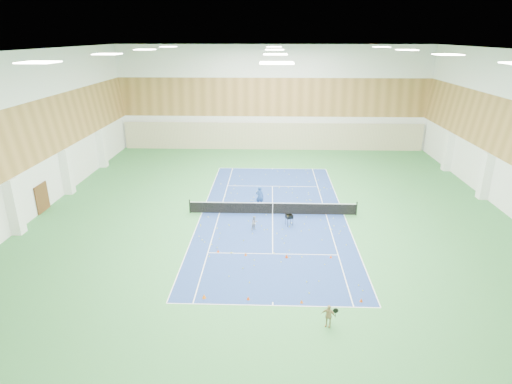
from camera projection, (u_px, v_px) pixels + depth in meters
ground at (273, 214)px, 32.97m from camera, size 40.00×40.00×0.00m
room_shell at (274, 138)px, 30.89m from camera, size 36.00×40.00×12.00m
wood_cladding at (274, 110)px, 30.20m from camera, size 36.00×40.00×8.00m
ceiling_light_grid at (275, 52)px, 28.84m from camera, size 21.40×25.40×0.06m
court_surface at (273, 214)px, 32.97m from camera, size 10.97×23.77×0.01m
tennis_balls_scatter at (273, 213)px, 32.96m from camera, size 10.57×22.77×0.07m
tennis_net at (273, 207)px, 32.78m from camera, size 12.80×0.10×1.10m
back_curtain at (273, 136)px, 50.93m from camera, size 35.40×0.16×3.20m
door_left_b at (42, 198)px, 33.18m from camera, size 0.08×1.80×2.20m
coach at (260, 197)px, 34.01m from camera, size 0.71×0.54×1.76m
child_court at (255, 223)px, 30.16m from camera, size 0.64×0.63×1.04m
child_apron at (328, 316)px, 20.12m from camera, size 0.74×0.50×1.16m
ball_cart at (289, 220)px, 30.88m from camera, size 0.64×0.64×0.85m
cone_svc_a at (218, 251)px, 27.14m from camera, size 0.19×0.19×0.21m
cone_svc_b at (246, 254)px, 26.75m from camera, size 0.19×0.19×0.21m
cone_svc_c at (287, 256)px, 26.48m from camera, size 0.22×0.22×0.24m
cone_svc_d at (331, 256)px, 26.47m from camera, size 0.17×0.17×0.19m
cone_base_a at (204, 296)px, 22.41m from camera, size 0.23×0.23×0.25m
cone_base_b at (248, 298)px, 22.29m from camera, size 0.18×0.18×0.20m
cone_base_c at (302, 301)px, 22.02m from camera, size 0.17×0.17×0.19m
cone_base_d at (361, 300)px, 22.12m from camera, size 0.19×0.19×0.20m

